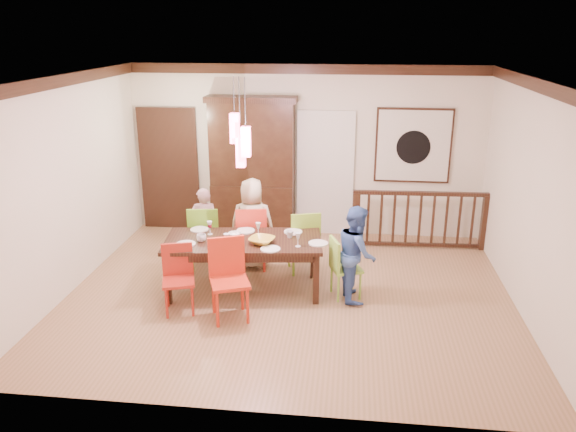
# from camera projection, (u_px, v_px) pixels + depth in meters

# --- Properties ---
(floor) EXTENTS (6.00, 6.00, 0.00)m
(floor) POSITION_uv_depth(u_px,v_px,m) (289.00, 294.00, 7.70)
(floor) COLOR #926D46
(floor) RESTS_ON ground
(ceiling) EXTENTS (6.00, 6.00, 0.00)m
(ceiling) POSITION_uv_depth(u_px,v_px,m) (289.00, 77.00, 6.76)
(ceiling) COLOR white
(ceiling) RESTS_ON wall_back
(wall_back) EXTENTS (6.00, 0.00, 6.00)m
(wall_back) POSITION_uv_depth(u_px,v_px,m) (305.00, 152.00, 9.58)
(wall_back) COLOR beige
(wall_back) RESTS_ON floor
(wall_left) EXTENTS (0.00, 5.00, 5.00)m
(wall_left) POSITION_uv_depth(u_px,v_px,m) (68.00, 185.00, 7.55)
(wall_left) COLOR beige
(wall_left) RESTS_ON floor
(wall_right) EXTENTS (0.00, 5.00, 5.00)m
(wall_right) POSITION_uv_depth(u_px,v_px,m) (531.00, 201.00, 6.90)
(wall_right) COLOR beige
(wall_right) RESTS_ON floor
(crown_molding) EXTENTS (6.00, 5.00, 0.16)m
(crown_molding) POSITION_uv_depth(u_px,v_px,m) (289.00, 84.00, 6.79)
(crown_molding) COLOR black
(crown_molding) RESTS_ON wall_back
(panel_door) EXTENTS (1.04, 0.07, 2.24)m
(panel_door) POSITION_uv_depth(u_px,v_px,m) (170.00, 171.00, 9.92)
(panel_door) COLOR black
(panel_door) RESTS_ON wall_back
(white_doorway) EXTENTS (0.97, 0.05, 2.22)m
(white_doorway) POSITION_uv_depth(u_px,v_px,m) (325.00, 175.00, 9.64)
(white_doorway) COLOR silver
(white_doorway) RESTS_ON wall_back
(painting) EXTENTS (1.25, 0.06, 1.25)m
(painting) POSITION_uv_depth(u_px,v_px,m) (413.00, 146.00, 9.30)
(painting) COLOR black
(painting) RESTS_ON wall_back
(pendant_cluster) EXTENTS (0.27, 0.21, 1.14)m
(pendant_cluster) POSITION_uv_depth(u_px,v_px,m) (240.00, 140.00, 7.14)
(pendant_cluster) COLOR #FD4C6E
(pendant_cluster) RESTS_ON ceiling
(dining_table) EXTENTS (2.20, 1.19, 0.75)m
(dining_table) POSITION_uv_depth(u_px,v_px,m) (243.00, 245.00, 7.61)
(dining_table) COLOR black
(dining_table) RESTS_ON floor
(chair_far_left) EXTENTS (0.50, 0.50, 0.99)m
(chair_far_left) POSITION_uv_depth(u_px,v_px,m) (205.00, 232.00, 8.38)
(chair_far_left) COLOR #64A323
(chair_far_left) RESTS_ON floor
(chair_far_mid) EXTENTS (0.54, 0.54, 0.99)m
(chair_far_mid) POSITION_uv_depth(u_px,v_px,m) (251.00, 232.00, 8.36)
(chair_far_mid) COLOR red
(chair_far_mid) RESTS_ON floor
(chair_far_right) EXTENTS (0.54, 0.54, 0.96)m
(chair_far_right) POSITION_uv_depth(u_px,v_px,m) (303.00, 236.00, 8.26)
(chair_far_right) COLOR #7DAE2B
(chair_far_right) RESTS_ON floor
(chair_near_left) EXTENTS (0.49, 0.49, 0.87)m
(chair_near_left) POSITION_uv_depth(u_px,v_px,m) (178.00, 276.00, 7.07)
(chair_near_left) COLOR #A82418
(chair_near_left) RESTS_ON floor
(chair_near_mid) EXTENTS (0.59, 0.59, 1.02)m
(chair_near_mid) POSITION_uv_depth(u_px,v_px,m) (229.00, 276.00, 6.88)
(chair_near_mid) COLOR red
(chair_near_mid) RESTS_ON floor
(chair_end_right) EXTENTS (0.48, 0.48, 0.83)m
(chair_end_right) POSITION_uv_depth(u_px,v_px,m) (346.00, 263.00, 7.50)
(chair_end_right) COLOR #92D244
(chair_end_right) RESTS_ON floor
(china_hutch) EXTENTS (1.52, 0.46, 2.40)m
(china_hutch) POSITION_uv_depth(u_px,v_px,m) (253.00, 167.00, 9.56)
(china_hutch) COLOR black
(china_hutch) RESTS_ON floor
(balustrade) EXTENTS (2.21, 0.17, 0.96)m
(balustrade) POSITION_uv_depth(u_px,v_px,m) (420.00, 219.00, 9.16)
(balustrade) COLOR black
(balustrade) RESTS_ON floor
(person_far_left) EXTENTS (0.48, 0.37, 1.19)m
(person_far_left) POSITION_uv_depth(u_px,v_px,m) (205.00, 225.00, 8.57)
(person_far_left) COLOR #D09EAA
(person_far_left) RESTS_ON floor
(person_far_mid) EXTENTS (0.69, 0.47, 1.38)m
(person_far_mid) POSITION_uv_depth(u_px,v_px,m) (252.00, 223.00, 8.38)
(person_far_mid) COLOR #C2B693
(person_far_mid) RESTS_ON floor
(person_end_right) EXTENTS (0.58, 0.69, 1.29)m
(person_end_right) POSITION_uv_depth(u_px,v_px,m) (356.00, 253.00, 7.40)
(person_end_right) COLOR #4065B4
(person_end_right) RESTS_ON floor
(serving_bowl) EXTENTS (0.41, 0.41, 0.08)m
(serving_bowl) POSITION_uv_depth(u_px,v_px,m) (262.00, 241.00, 7.43)
(serving_bowl) COLOR gold
(serving_bowl) RESTS_ON dining_table
(small_bowl) EXTENTS (0.23, 0.23, 0.06)m
(small_bowl) POSITION_uv_depth(u_px,v_px,m) (235.00, 235.00, 7.68)
(small_bowl) COLOR white
(small_bowl) RESTS_ON dining_table
(cup_left) EXTENTS (0.15, 0.15, 0.10)m
(cup_left) POSITION_uv_depth(u_px,v_px,m) (201.00, 238.00, 7.50)
(cup_left) COLOR silver
(cup_left) RESTS_ON dining_table
(cup_right) EXTENTS (0.13, 0.13, 0.10)m
(cup_right) POSITION_uv_depth(u_px,v_px,m) (290.00, 234.00, 7.63)
(cup_right) COLOR silver
(cup_right) RESTS_ON dining_table
(plate_far_left) EXTENTS (0.26, 0.26, 0.01)m
(plate_far_left) POSITION_uv_depth(u_px,v_px,m) (199.00, 229.00, 7.93)
(plate_far_left) COLOR white
(plate_far_left) RESTS_ON dining_table
(plate_far_mid) EXTENTS (0.26, 0.26, 0.01)m
(plate_far_mid) POSITION_uv_depth(u_px,v_px,m) (246.00, 231.00, 7.88)
(plate_far_mid) COLOR white
(plate_far_mid) RESTS_ON dining_table
(plate_far_right) EXTENTS (0.26, 0.26, 0.01)m
(plate_far_right) POSITION_uv_depth(u_px,v_px,m) (293.00, 232.00, 7.84)
(plate_far_right) COLOR white
(plate_far_right) RESTS_ON dining_table
(plate_near_left) EXTENTS (0.26, 0.26, 0.01)m
(plate_near_left) POSITION_uv_depth(u_px,v_px,m) (186.00, 244.00, 7.41)
(plate_near_left) COLOR white
(plate_near_left) RESTS_ON dining_table
(plate_near_mid) EXTENTS (0.26, 0.26, 0.01)m
(plate_near_mid) POSITION_uv_depth(u_px,v_px,m) (270.00, 249.00, 7.24)
(plate_near_mid) COLOR white
(plate_near_mid) RESTS_ON dining_table
(plate_end_right) EXTENTS (0.26, 0.26, 0.01)m
(plate_end_right) POSITION_uv_depth(u_px,v_px,m) (318.00, 243.00, 7.43)
(plate_end_right) COLOR white
(plate_end_right) RESTS_ON dining_table
(wine_glass_a) EXTENTS (0.08, 0.08, 0.19)m
(wine_glass_a) POSITION_uv_depth(u_px,v_px,m) (210.00, 228.00, 7.74)
(wine_glass_a) COLOR #590C19
(wine_glass_a) RESTS_ON dining_table
(wine_glass_b) EXTENTS (0.08, 0.08, 0.19)m
(wine_glass_b) POSITION_uv_depth(u_px,v_px,m) (258.00, 229.00, 7.68)
(wine_glass_b) COLOR silver
(wine_glass_b) RESTS_ON dining_table
(wine_glass_c) EXTENTS (0.08, 0.08, 0.19)m
(wine_glass_c) POSITION_uv_depth(u_px,v_px,m) (227.00, 241.00, 7.28)
(wine_glass_c) COLOR #590C19
(wine_glass_c) RESTS_ON dining_table
(wine_glass_d) EXTENTS (0.08, 0.08, 0.19)m
(wine_glass_d) POSITION_uv_depth(u_px,v_px,m) (298.00, 240.00, 7.31)
(wine_glass_d) COLOR silver
(wine_glass_d) RESTS_ON dining_table
(napkin) EXTENTS (0.18, 0.14, 0.01)m
(napkin) POSITION_uv_depth(u_px,v_px,m) (230.00, 249.00, 7.22)
(napkin) COLOR #D83359
(napkin) RESTS_ON dining_table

